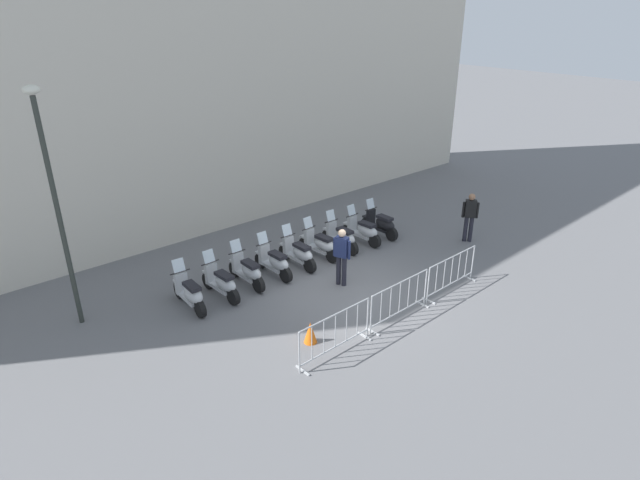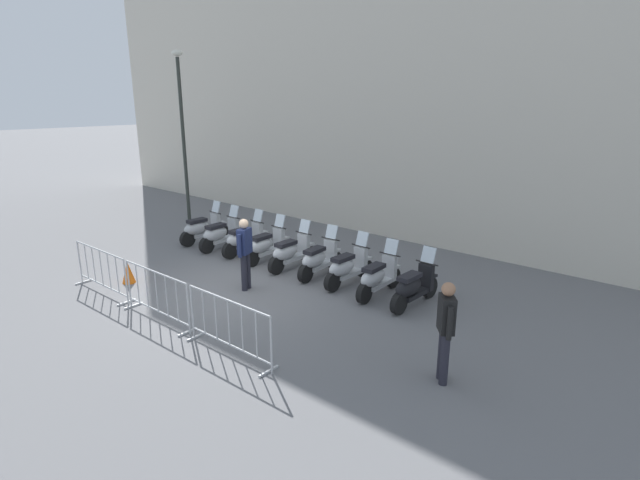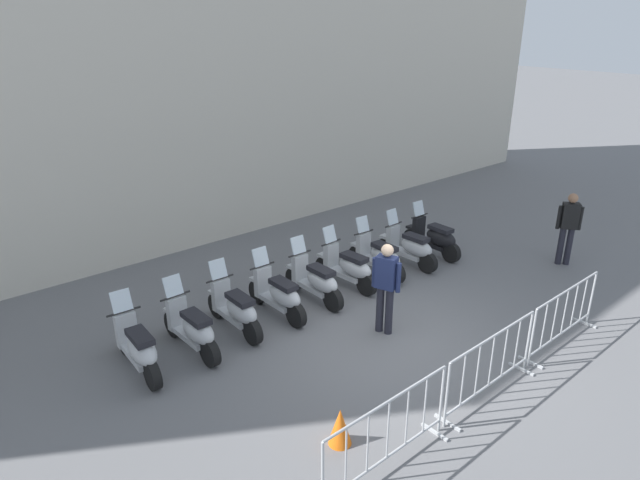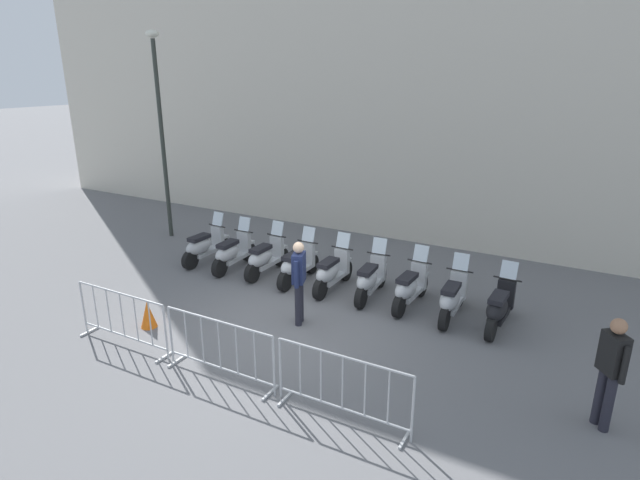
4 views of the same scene
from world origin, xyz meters
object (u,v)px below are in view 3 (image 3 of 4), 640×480
at_px(officer_near_row_end, 568,225).
at_px(barrier_segment_0, 388,435).
at_px(motorcycle_5, 348,268).
at_px(officer_mid_plaza, 386,284).
at_px(motorcycle_1, 192,329).
at_px(barrier_segment_2, 564,316).
at_px(traffic_cone, 340,426).
at_px(motorcycle_4, 316,281).
at_px(motorcycle_0, 138,348).
at_px(motorcycle_8, 434,238).
at_px(motorcycle_2, 236,309).
at_px(motorcycle_3, 278,295).
at_px(motorcycle_7, 409,247).
at_px(barrier_segment_1, 491,366).
at_px(motorcycle_6, 379,257).

bearing_deg(officer_near_row_end, barrier_segment_0, -156.93).
xyz_separation_m(motorcycle_5, officer_mid_plaza, (-0.41, -1.88, 0.53)).
height_order(motorcycle_1, barrier_segment_2, motorcycle_1).
bearing_deg(traffic_cone, motorcycle_5, 56.50).
xyz_separation_m(officer_mid_plaza, traffic_cone, (-2.19, -2.05, -0.71)).
bearing_deg(motorcycle_4, motorcycle_0, -168.52).
bearing_deg(officer_mid_plaza, motorcycle_0, 167.51).
xyz_separation_m(motorcycle_0, barrier_segment_2, (6.65, -2.76, 0.07)).
relative_size(motorcycle_0, motorcycle_8, 1.00).
distance_m(motorcycle_1, motorcycle_2, 0.93).
bearing_deg(motorcycle_3, motorcycle_2, -171.23).
bearing_deg(motorcycle_8, motorcycle_2, -169.83).
relative_size(motorcycle_0, motorcycle_4, 1.00).
bearing_deg(barrier_segment_2, traffic_cone, -177.47).
distance_m(motorcycle_7, officer_mid_plaza, 3.15).
xyz_separation_m(motorcycle_5, barrier_segment_1, (-0.12, -4.16, 0.07)).
height_order(barrier_segment_1, traffic_cone, barrier_segment_1).
bearing_deg(motorcycle_2, motorcycle_5, 11.17).
xyz_separation_m(motorcycle_1, motorcycle_4, (2.73, 0.60, 0.00)).
bearing_deg(motorcycle_6, barrier_segment_1, -103.38).
distance_m(motorcycle_1, barrier_segment_1, 4.85).
distance_m(motorcycle_0, motorcycle_3, 2.80).
bearing_deg(motorcycle_7, officer_mid_plaza, -136.53).
xyz_separation_m(motorcycle_3, motorcycle_8, (4.58, 0.84, 0.00)).
bearing_deg(barrier_segment_2, motorcycle_4, 130.60).
bearing_deg(motorcycle_6, motorcycle_4, -168.13).
height_order(motorcycle_0, traffic_cone, motorcycle_0).
xyz_separation_m(motorcycle_4, barrier_segment_1, (0.79, -3.94, 0.07)).
bearing_deg(officer_near_row_end, officer_mid_plaza, -175.59).
height_order(motorcycle_6, motorcycle_8, same).
height_order(barrier_segment_1, barrier_segment_2, same).
xyz_separation_m(motorcycle_5, barrier_segment_2, (2.09, -3.72, 0.07)).
relative_size(motorcycle_4, motorcycle_6, 1.00).
distance_m(motorcycle_4, motorcycle_5, 0.94).
xyz_separation_m(motorcycle_1, motorcycle_8, (6.39, 1.27, 0.00)).
bearing_deg(motorcycle_4, motorcycle_1, -167.58).
xyz_separation_m(motorcycle_0, motorcycle_1, (0.93, 0.14, 0.00)).
relative_size(motorcycle_5, motorcycle_7, 0.99).
distance_m(motorcycle_0, traffic_cone, 3.56).
height_order(motorcycle_2, motorcycle_4, same).
relative_size(motorcycle_3, barrier_segment_0, 0.81).
bearing_deg(barrier_segment_1, motorcycle_1, 136.46).
bearing_deg(motorcycle_8, motorcycle_6, -171.28).
bearing_deg(motorcycle_8, motorcycle_0, -169.11).
bearing_deg(traffic_cone, barrier_segment_1, -5.41).
relative_size(motorcycle_0, barrier_segment_0, 0.81).
bearing_deg(traffic_cone, motorcycle_2, 92.47).
distance_m(motorcycle_5, motorcycle_8, 2.79).
bearing_deg(motorcycle_7, motorcycle_6, -174.24).
distance_m(motorcycle_0, motorcycle_7, 6.52).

